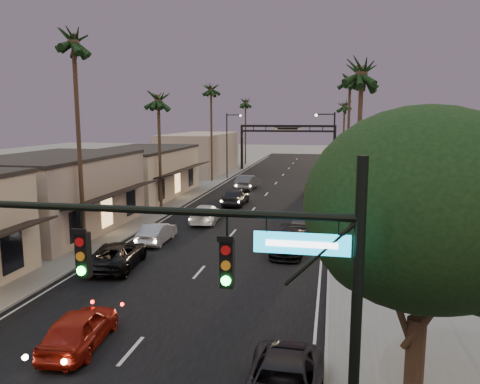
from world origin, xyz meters
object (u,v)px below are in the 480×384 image
at_px(streetlight_right, 331,148).
at_px(oncoming_pickup, 117,255).
at_px(arch, 288,136).
at_px(palm_rc, 345,103).
at_px(palm_ra, 362,66).
at_px(oncoming_silver, 157,233).
at_px(palm_lc, 158,95).
at_px(palm_rb, 350,77).
at_px(palm_lb, 73,36).
at_px(streetlight_left, 229,140).
at_px(palm_far, 246,100).
at_px(traffic_signal, 260,288).
at_px(palm_ld, 211,86).
at_px(oncoming_red, 80,328).
at_px(curbside_black, 289,243).
at_px(corner_tree, 427,217).

xyz_separation_m(streetlight_right, oncoming_pickup, (-11.78, -26.04, -4.59)).
xyz_separation_m(arch, palm_rc, (8.60, -6.00, 4.94)).
xyz_separation_m(palm_ra, palm_rc, (0.00, 40.00, -0.97)).
bearing_deg(oncoming_silver, palm_lc, -71.04).
xyz_separation_m(palm_ra, palm_rb, (0.00, 20.00, 0.97)).
bearing_deg(palm_lb, arch, 79.84).
distance_m(streetlight_left, palm_rb, 22.07).
xyz_separation_m(oncoming_pickup, oncoming_silver, (0.32, 5.50, -0.04)).
bearing_deg(palm_far, streetlight_left, -86.05).
bearing_deg(traffic_signal, palm_far, 100.70).
bearing_deg(arch, palm_ra, -79.41).
distance_m(palm_ld, oncoming_red, 47.01).
distance_m(palm_far, curbside_black, 56.92).
distance_m(traffic_signal, corner_tree, 5.20).
height_order(palm_ra, curbside_black, palm_ra).
xyz_separation_m(arch, palm_ld, (-8.60, -15.00, 6.88)).
relative_size(traffic_signal, streetlight_right, 0.95).
xyz_separation_m(palm_rb, palm_rc, (0.00, 20.00, -1.95)).
bearing_deg(palm_ra, oncoming_silver, 178.01).
bearing_deg(palm_ld, oncoming_red, -81.66).
relative_size(arch, curbside_black, 3.12).
distance_m(traffic_signal, palm_lb, 24.44).
distance_m(streetlight_right, streetlight_left, 18.99).
xyz_separation_m(corner_tree, palm_lb, (-18.08, 14.55, 7.41)).
bearing_deg(streetlight_right, palm_lb, -124.01).
distance_m(palm_lb, palm_ra, 17.42).
distance_m(arch, streetlight_left, 13.85).
height_order(corner_tree, streetlight_left, streetlight_left).
height_order(arch, palm_lc, palm_lc).
distance_m(corner_tree, curbside_black, 17.69).
bearing_deg(corner_tree, oncoming_pickup, 141.25).
height_order(streetlight_left, curbside_black, streetlight_left).
relative_size(palm_rc, curbside_black, 2.51).
xyz_separation_m(traffic_signal, palm_lb, (-14.29, 18.00, 8.30)).
bearing_deg(oncoming_red, traffic_signal, 136.40).
bearing_deg(corner_tree, arch, 98.62).
relative_size(palm_rb, oncoming_pickup, 2.67).
relative_size(arch, palm_ra, 1.15).
bearing_deg(palm_ld, palm_lb, -90.00).
xyz_separation_m(streetlight_right, palm_lc, (-15.52, -9.00, 5.14)).
height_order(corner_tree, palm_lb, palm_lb).
height_order(traffic_signal, curbside_black, traffic_signal).
xyz_separation_m(palm_rc, palm_far, (-16.90, 14.00, 0.97)).
bearing_deg(oncoming_red, arch, -97.76).
relative_size(palm_lb, curbside_black, 3.12).
bearing_deg(oncoming_red, streetlight_left, -90.01).
bearing_deg(palm_far, palm_ra, -72.62).
height_order(palm_far, oncoming_pickup, palm_far).
bearing_deg(palm_lc, palm_ld, 90.00).
xyz_separation_m(corner_tree, curbside_black, (-4.92, 16.15, -5.27)).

